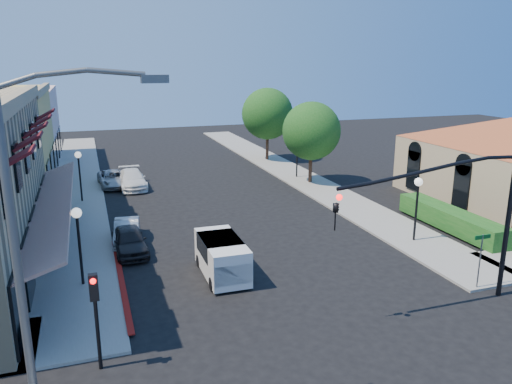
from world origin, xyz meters
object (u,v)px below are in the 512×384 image
object	(u,v)px
lamppost_right_near	(418,193)
white_van	(222,255)
lamppost_left_near	(78,227)
parked_car_d	(113,179)
lamppost_left_far	(79,164)
signal_mast_arm	(467,206)
parked_car_a	(130,240)
street_tree_a	(311,131)
cobra_streetlight	(34,260)
secondary_signal	(95,304)
street_tree_b	(267,114)
lamppost_right_far	(297,146)
street_name_sign	(481,253)
parked_car_b	(127,231)
parked_car_c	(132,179)

from	to	relation	value
lamppost_right_near	white_van	size ratio (longest dim) A/B	0.90
lamppost_left_near	parked_car_d	xyz separation A→B (m)	(2.30, 18.00, -2.13)
lamppost_left_far	white_van	distance (m)	16.19
signal_mast_arm	lamppost_left_far	world-z (taller)	signal_mast_arm
lamppost_right_near	parked_car_a	world-z (taller)	lamppost_right_near
street_tree_a	cobra_streetlight	world-z (taller)	cobra_streetlight
signal_mast_arm	parked_car_a	world-z (taller)	signal_mast_arm
lamppost_left_far	parked_car_d	size ratio (longest dim) A/B	0.82
secondary_signal	street_tree_b	bearing A→B (deg)	61.23
secondary_signal	lamppost_right_far	distance (m)	27.98
parked_car_a	lamppost_right_near	bearing A→B (deg)	-14.87
signal_mast_arm	lamppost_right_far	bearing A→B (deg)	83.30
street_name_sign	street_tree_b	bearing A→B (deg)	87.50
street_tree_b	secondary_signal	bearing A→B (deg)	-118.77
street_name_sign	lamppost_right_far	size ratio (longest dim) A/B	0.70
parked_car_b	parked_car_c	size ratio (longest dim) A/B	0.78
parked_car_a	lamppost_left_near	bearing A→B (deg)	-126.25
secondary_signal	parked_car_c	world-z (taller)	secondary_signal
cobra_streetlight	street_name_sign	distance (m)	17.54
street_tree_b	lamppost_left_far	size ratio (longest dim) A/B	1.97
secondary_signal	lamppost_right_near	world-z (taller)	lamppost_right_near
lamppost_left_far	lamppost_right_far	world-z (taller)	same
secondary_signal	white_van	size ratio (longest dim) A/B	0.84
lamppost_right_near	parked_car_d	size ratio (longest dim) A/B	0.82
lamppost_left_near	parked_car_c	distance (m)	17.52
lamppost_left_far	street_tree_b	bearing A→B (deg)	30.03
lamppost_right_near	parked_car_d	distance (m)	23.34
lamppost_left_far	parked_car_d	bearing A→B (deg)	60.10
secondary_signal	parked_car_d	distance (m)	24.72
street_tree_b	white_van	xyz separation A→B (m)	(-11.28, -24.92, -3.54)
lamppost_right_near	white_van	world-z (taller)	lamppost_right_near
lamppost_right_far	parked_car_c	xyz separation A→B (m)	(-13.30, 1.00, -2.05)
street_tree_a	parked_car_a	xyz separation A→B (m)	(-15.00, -10.63, -3.52)
signal_mast_arm	parked_car_d	xyz separation A→B (m)	(-12.06, 24.50, -3.48)
lamppost_left_far	parked_car_c	xyz separation A→B (m)	(3.70, 3.00, -2.05)
street_tree_b	lamppost_right_far	xyz separation A→B (m)	(-0.30, -8.00, -1.81)
signal_mast_arm	cobra_streetlight	size ratio (longest dim) A/B	0.86
lamppost_left_far	parked_car_a	size ratio (longest dim) A/B	0.91
secondary_signal	parked_car_b	size ratio (longest dim) A/B	0.90
secondary_signal	white_van	xyz separation A→B (m)	(5.52, 5.67, -1.31)
lamppost_left_near	parked_car_c	xyz separation A→B (m)	(3.70, 17.00, -2.05)
street_tree_b	secondary_signal	xyz separation A→B (m)	(-16.80, -30.59, -2.23)
lamppost_right_far	parked_car_c	bearing A→B (deg)	175.70
parked_car_d	parked_car_c	bearing A→B (deg)	-39.66
street_tree_b	signal_mast_arm	xyz separation A→B (m)	(-2.94, -30.50, -0.46)
street_tree_b	white_van	world-z (taller)	street_tree_b
street_tree_a	parked_car_c	xyz separation A→B (m)	(-13.60, 3.00, -3.51)
white_van	parked_car_c	xyz separation A→B (m)	(-2.32, 17.92, -0.32)
parked_car_b	street_name_sign	bearing A→B (deg)	-31.53
cobra_streetlight	parked_car_d	xyz separation A→B (m)	(2.95, 28.00, -4.66)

